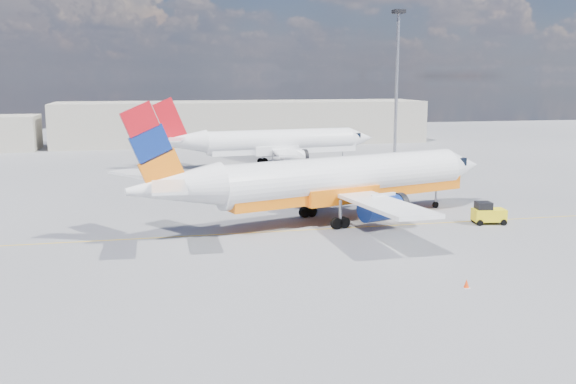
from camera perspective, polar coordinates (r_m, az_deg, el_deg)
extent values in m
plane|color=#5D5D62|center=(51.44, 2.89, -4.13)|extent=(240.00, 240.00, 0.00)
cube|color=gold|center=(54.25, 2.05, -3.36)|extent=(70.00, 0.15, 0.01)
cube|color=#A6A18F|center=(124.69, -4.01, 6.20)|extent=(70.00, 14.00, 8.00)
cylinder|color=white|center=(57.36, 5.04, 1.36)|extent=(24.08, 10.69, 3.72)
cone|color=white|center=(66.42, 15.19, 2.25)|extent=(5.28, 4.85, 3.72)
cone|color=white|center=(50.10, -10.05, 0.38)|extent=(8.36, 5.64, 3.53)
cube|color=black|center=(65.28, 14.25, 2.69)|extent=(2.52, 2.95, 0.77)
cube|color=orange|center=(57.88, 5.46, 0.17)|extent=(23.89, 10.06, 1.31)
cube|color=white|center=(63.06, -0.17, 1.30)|extent=(9.80, 13.04, 0.88)
cube|color=white|center=(50.51, 8.43, -1.07)|extent=(4.24, 13.30, 0.88)
cylinder|color=navy|center=(62.03, 2.84, 0.16)|extent=(4.38, 3.15, 2.08)
cylinder|color=navy|center=(54.14, 8.44, -1.43)|extent=(4.38, 3.15, 2.08)
cylinder|color=black|center=(62.98, 4.18, 0.30)|extent=(1.20, 2.36, 2.30)
cylinder|color=black|center=(55.22, 9.87, -1.24)|extent=(1.20, 2.36, 2.30)
cube|color=orange|center=(49.12, -11.98, 4.05)|extent=(5.00, 1.84, 6.83)
cube|color=white|center=(52.77, -13.04, 1.55)|extent=(5.12, 5.85, 0.20)
cube|color=white|center=(46.19, -10.53, 0.43)|extent=(2.48, 5.50, 0.20)
cylinder|color=#97979F|center=(64.57, 13.01, -0.18)|extent=(0.25, 0.25, 2.30)
cylinder|color=black|center=(64.76, 12.97, -1.11)|extent=(0.66, 0.43, 0.61)
cylinder|color=black|center=(58.97, 1.78, -1.77)|extent=(1.06, 0.69, 0.98)
cylinder|color=black|center=(54.67, 4.66, -2.76)|extent=(1.06, 0.69, 0.98)
cylinder|color=white|center=(92.81, -0.69, 4.56)|extent=(21.99, 6.10, 3.36)
cone|color=white|center=(97.75, 6.47, 4.78)|extent=(4.35, 3.84, 3.36)
cone|color=white|center=(89.15, -9.45, 4.41)|extent=(7.27, 4.05, 3.19)
cube|color=black|center=(97.10, 5.74, 5.08)|extent=(1.96, 2.47, 0.69)
cube|color=white|center=(93.10, -0.40, 3.87)|extent=(21.91, 5.52, 1.19)
cube|color=white|center=(98.99, -2.81, 4.39)|extent=(7.26, 12.20, 0.79)
cube|color=white|center=(85.93, -0.11, 3.51)|extent=(4.52, 12.15, 0.79)
cylinder|color=white|center=(97.35, -1.27, 3.74)|extent=(3.77, 2.32, 1.88)
cylinder|color=white|center=(89.02, 0.56, 3.13)|extent=(3.77, 2.32, 1.88)
cylinder|color=black|center=(97.86, -0.39, 3.78)|extent=(0.75, 2.12, 2.08)
cylinder|color=black|center=(89.58, 1.51, 3.17)|extent=(0.75, 2.12, 2.08)
cube|color=red|center=(88.65, -10.45, 6.30)|extent=(4.64, 0.89, 6.17)
cube|color=white|center=(91.95, -10.73, 4.95)|extent=(4.08, 5.40, 0.18)
cube|color=white|center=(85.74, -10.05, 4.60)|extent=(3.05, 5.26, 0.18)
cylinder|color=#97979F|center=(96.73, 4.87, 3.37)|extent=(0.20, 0.20, 2.08)
cylinder|color=black|center=(96.85, 4.86, 2.81)|extent=(0.58, 0.31, 0.55)
cylinder|color=black|center=(94.79, -2.28, 2.78)|extent=(0.93, 0.49, 0.89)
cylinder|color=black|center=(90.32, -1.37, 2.41)|extent=(0.93, 0.49, 0.89)
cylinder|color=black|center=(59.33, 16.18, -2.33)|extent=(0.56, 0.29, 0.53)
cylinder|color=black|center=(57.97, 16.69, -2.64)|extent=(0.56, 0.29, 0.53)
cylinder|color=black|center=(60.10, 18.08, -2.27)|extent=(0.56, 0.29, 0.53)
cylinder|color=black|center=(58.76, 18.63, -2.58)|extent=(0.56, 0.29, 0.53)
cube|color=yellow|center=(58.92, 17.43, -1.95)|extent=(2.94, 1.86, 1.06)
cube|color=black|center=(58.56, 16.99, -1.15)|extent=(1.44, 1.44, 0.64)
cube|color=white|center=(41.15, 15.56, -8.19)|extent=(0.39, 0.39, 0.04)
cone|color=#FF3C0A|center=(41.07, 15.58, -7.83)|extent=(0.33, 0.33, 0.51)
cylinder|color=#97979F|center=(97.11, 9.61, 8.97)|extent=(0.48, 0.48, 21.65)
cube|color=black|center=(97.52, 9.82, 15.53)|extent=(1.62, 1.62, 0.54)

